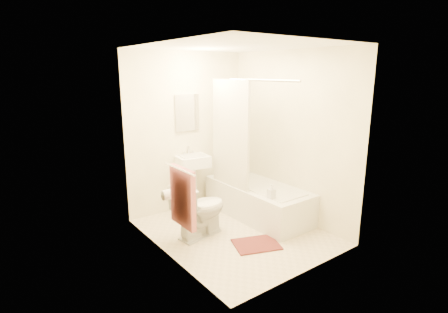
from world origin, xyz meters
TOP-DOWN VIEW (x-y plane):
  - floor at (0.00, 0.00)m, footprint 2.40×2.40m
  - ceiling at (0.00, 0.00)m, footprint 2.40×2.40m
  - wall_back at (0.00, 1.20)m, footprint 2.00×0.02m
  - wall_left at (-1.00, 0.00)m, footprint 0.02×2.40m
  - wall_right at (1.00, 0.00)m, footprint 0.02×2.40m
  - mirror at (0.00, 1.18)m, footprint 0.40×0.03m
  - curtain_rod at (0.30, 0.10)m, footprint 0.03×1.70m
  - shower_curtain at (0.30, 0.50)m, footprint 0.04×0.80m
  - towel_bar at (-0.96, -0.25)m, footprint 0.02×0.60m
  - towel at (-0.93, -0.25)m, footprint 0.06×0.45m
  - toilet_paper at (-0.93, 0.12)m, footprint 0.11×0.12m
  - toilet at (-0.42, 0.21)m, footprint 0.80×0.53m
  - sink at (-0.01, 1.06)m, footprint 0.52×0.44m
  - bathtub at (0.63, 0.26)m, footprint 0.74×1.69m
  - bath_mat at (-0.01, -0.44)m, footprint 0.66×0.58m
  - soap_bottle at (0.40, -0.26)m, footprint 0.09×0.09m
  - scrub_brush at (0.72, 0.86)m, footprint 0.06×0.20m

SIDE VIEW (x-z plane):
  - floor at x=0.00m, z-range 0.00..0.00m
  - bath_mat at x=-0.01m, z-range 0.00..0.02m
  - bathtub at x=0.63m, z-range 0.00..0.47m
  - toilet at x=-0.42m, z-range 0.00..0.73m
  - sink at x=-0.01m, z-range 0.00..0.94m
  - scrub_brush at x=0.72m, z-range 0.47..0.51m
  - soap_bottle at x=0.40m, z-range 0.47..0.67m
  - toilet_paper at x=-0.93m, z-range 0.64..0.76m
  - towel at x=-0.93m, z-range 0.45..1.11m
  - towel_bar at x=-0.96m, z-range 1.09..1.11m
  - wall_back at x=0.00m, z-range 0.00..2.40m
  - wall_left at x=-1.00m, z-range 0.00..2.40m
  - wall_right at x=1.00m, z-range 0.00..2.40m
  - shower_curtain at x=0.30m, z-range 0.44..2.00m
  - mirror at x=0.00m, z-range 1.23..1.77m
  - curtain_rod at x=0.30m, z-range 1.98..2.02m
  - ceiling at x=0.00m, z-range 2.40..2.40m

